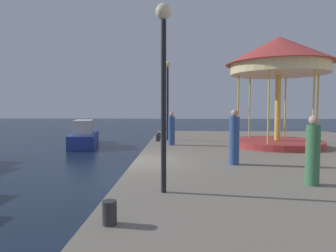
{
  "coord_description": "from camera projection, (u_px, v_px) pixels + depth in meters",
  "views": [
    {
      "loc": [
        1.58,
        -10.6,
        2.75
      ],
      "look_at": [
        1.17,
        2.05,
        1.94
      ],
      "focal_mm": 31.21,
      "sensor_mm": 36.0,
      "label": 1
    }
  ],
  "objects": [
    {
      "name": "bollard_north",
      "position": [
        110.0,
        213.0,
        4.85
      ],
      "size": [
        0.24,
        0.24,
        0.4
      ],
      "primitive_type": "cylinder",
      "color": "#2D2D33",
      "rests_on": "quay_dock"
    },
    {
      "name": "bollard_center",
      "position": [
        159.0,
        136.0,
        17.88
      ],
      "size": [
        0.24,
        0.24,
        0.4
      ],
      "primitive_type": "cylinder",
      "color": "#2D2D33",
      "rests_on": "quay_dock"
    },
    {
      "name": "person_mid_promenade",
      "position": [
        172.0,
        130.0,
        15.08
      ],
      "size": [
        0.34,
        0.34,
        1.72
      ],
      "color": "#2D4C8C",
      "rests_on": "quay_dock"
    },
    {
      "name": "carousel",
      "position": [
        279.0,
        65.0,
        14.39
      ],
      "size": [
        5.21,
        5.21,
        5.42
      ],
      "color": "#B23333",
      "rests_on": "quay_dock"
    },
    {
      "name": "bollard_south",
      "position": [
        158.0,
        138.0,
        16.75
      ],
      "size": [
        0.24,
        0.24,
        0.4
      ],
      "primitive_type": "cylinder",
      "color": "#2D2D33",
      "rests_on": "quay_dock"
    },
    {
      "name": "lamp_post_mid_promenade",
      "position": [
        168.0,
        87.0,
        17.18
      ],
      "size": [
        0.36,
        0.36,
        4.65
      ],
      "color": "black",
      "rests_on": "quay_dock"
    },
    {
      "name": "person_far_corner",
      "position": [
        234.0,
        139.0,
        9.93
      ],
      "size": [
        0.34,
        0.34,
        1.88
      ],
      "color": "#2D4C8C",
      "rests_on": "quay_dock"
    },
    {
      "name": "person_by_the_water",
      "position": [
        313.0,
        153.0,
        7.28
      ],
      "size": [
        0.34,
        0.34,
        1.75
      ],
      "color": "#387247",
      "rests_on": "quay_dock"
    },
    {
      "name": "lamp_post_near_edge",
      "position": [
        164.0,
        64.0,
        6.52
      ],
      "size": [
        0.36,
        0.36,
        4.24
      ],
      "color": "black",
      "rests_on": "quay_dock"
    },
    {
      "name": "motorboat_blue",
      "position": [
        84.0,
        136.0,
        20.85
      ],
      "size": [
        2.9,
        6.05,
        1.86
      ],
      "color": "navy",
      "rests_on": "ground"
    },
    {
      "name": "ground_plane",
      "position": [
        135.0,
        182.0,
        10.8
      ],
      "size": [
        120.0,
        120.0,
        0.0
      ],
      "primitive_type": "plane",
      "color": "#162338"
    },
    {
      "name": "quay_dock",
      "position": [
        322.0,
        172.0,
        10.55
      ],
      "size": [
        13.6,
        26.72,
        0.8
      ],
      "primitive_type": "cube",
      "color": "gray",
      "rests_on": "ground"
    }
  ]
}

